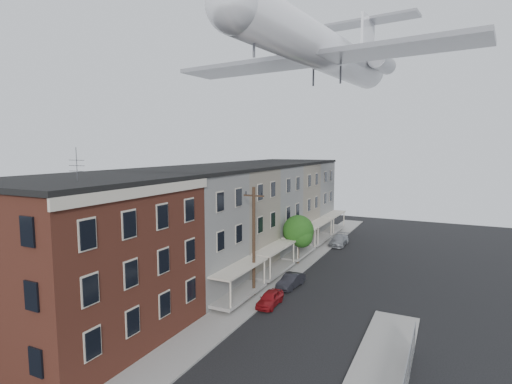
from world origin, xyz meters
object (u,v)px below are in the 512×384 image
(car_near, at_px, (270,299))
(car_far, at_px, (339,240))
(car_mid, at_px, (291,281))
(utility_pole, at_px, (254,240))
(street_tree, at_px, (299,232))
(airplane, at_px, (325,51))

(car_near, height_order, car_far, car_far)
(car_near, distance_m, car_far, 21.19)
(car_mid, bearing_deg, utility_pole, -116.14)
(street_tree, bearing_deg, car_far, 80.51)
(car_far, height_order, airplane, airplane)
(car_mid, relative_size, airplane, 0.12)
(street_tree, bearing_deg, car_near, -81.49)
(car_far, bearing_deg, airplane, -83.43)
(car_near, relative_size, car_mid, 0.93)
(utility_pole, distance_m, car_near, 4.74)
(car_far, bearing_deg, utility_pole, -96.14)
(utility_pole, relative_size, car_far, 2.04)
(car_mid, distance_m, car_far, 16.69)
(car_far, bearing_deg, car_mid, -90.41)
(utility_pole, height_order, car_near, utility_pole)
(car_near, xyz_separation_m, car_far, (-0.00, 21.19, 0.08))
(car_mid, bearing_deg, car_far, 95.54)
(car_near, bearing_deg, utility_pole, 145.80)
(car_far, bearing_deg, car_near, -90.41)
(utility_pole, bearing_deg, car_far, 84.27)
(car_far, bearing_deg, street_tree, -99.91)
(utility_pole, distance_m, airplane, 17.81)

